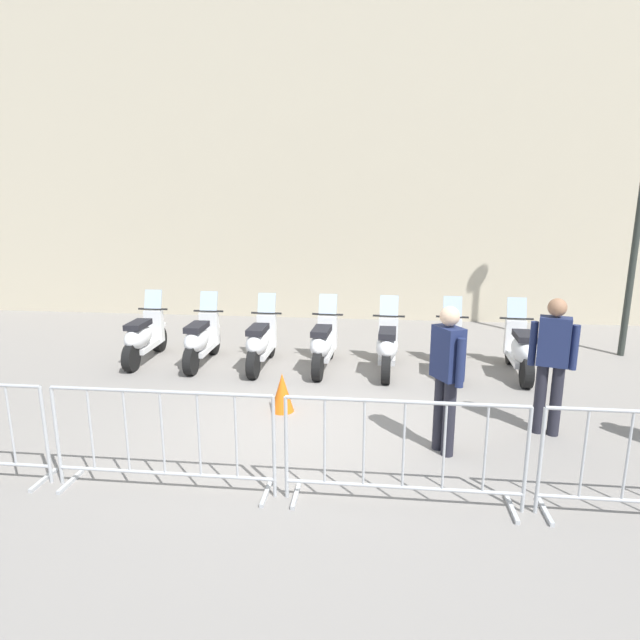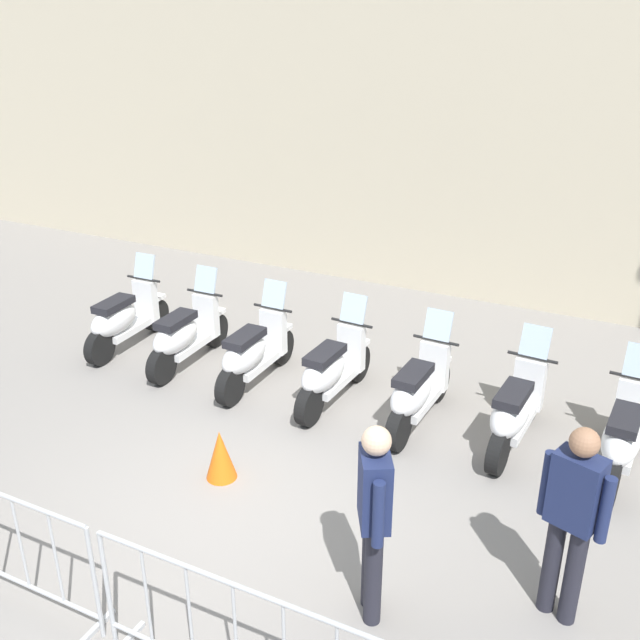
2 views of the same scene
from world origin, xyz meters
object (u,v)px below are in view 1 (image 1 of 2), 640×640
motorcycle_5 (453,348)px  barrier_segment_2 (163,441)px  traffic_cone (282,392)px  motorcycle_2 (260,343)px  officer_by_barriers (552,359)px  motorcycle_6 (521,350)px  motorcycle_0 (143,338)px  motorcycle_1 (201,340)px  motorcycle_4 (387,347)px  motorcycle_3 (323,345)px  officer_mid_plaza (447,372)px  barrier_segment_3 (403,454)px

motorcycle_5 → barrier_segment_2: 5.24m
motorcycle_5 → traffic_cone: (-2.61, -1.82, -0.18)m
motorcycle_2 → officer_by_barriers: (4.07, -2.30, 0.53)m
motorcycle_6 → barrier_segment_2: bearing=-139.6°
motorcycle_2 → traffic_cone: (0.67, -1.86, -0.18)m
motorcycle_0 → barrier_segment_2: bearing=-64.4°
motorcycle_1 → motorcycle_4: 3.28m
motorcycle_1 → traffic_cone: size_ratio=3.13×
motorcycle_1 → motorcycle_3: bearing=-2.6°
motorcycle_0 → motorcycle_4: 4.38m
barrier_segment_2 → officer_mid_plaza: bearing=20.1°
motorcycle_3 → officer_mid_plaza: 3.36m
motorcycle_1 → barrier_segment_2: bearing=-77.5°
motorcycle_1 → officer_by_barriers: bearing=-24.8°
motorcycle_4 → officer_by_barriers: 2.97m
motorcycle_2 → officer_by_barriers: size_ratio=1.00×
motorcycle_3 → motorcycle_4: size_ratio=1.00×
motorcycle_6 → motorcycle_2: bearing=179.0°
motorcycle_3 → motorcycle_5: size_ratio=1.00×
motorcycle_0 → traffic_cone: (2.85, -2.05, -0.18)m
motorcycle_0 → motorcycle_1: (1.09, -0.09, 0.00)m
motorcycle_3 → barrier_segment_2: (-1.28, -3.96, 0.07)m
barrier_segment_2 → traffic_cone: 2.29m
officer_by_barriers → motorcycle_4: bearing=130.1°
motorcycle_5 → motorcycle_3: bearing=179.2°
officer_mid_plaza → traffic_cone: (-2.04, 1.04, -0.71)m
officer_mid_plaza → officer_by_barriers: size_ratio=1.00×
motorcycle_3 → barrier_segment_3: bearing=-75.0°
motorcycle_2 → barrier_segment_2: size_ratio=0.76×
traffic_cone → motorcycle_4: bearing=49.9°
motorcycle_3 → motorcycle_1: bearing=177.4°
motorcycle_6 → officer_by_barriers: size_ratio=1.00×
motorcycle_4 → motorcycle_5: size_ratio=1.00×
motorcycle_4 → barrier_segment_2: 4.57m
barrier_segment_3 → officer_by_barriers: 2.62m
motorcycle_0 → officer_mid_plaza: (4.90, -3.08, 0.53)m
barrier_segment_3 → officer_by_barriers: size_ratio=1.31×
motorcycle_4 → motorcycle_5: same height
motorcycle_0 → motorcycle_6: same height
motorcycle_0 → barrier_segment_3: 6.06m
motorcycle_4 → officer_mid_plaza: (0.53, -2.84, 0.53)m
motorcycle_5 → officer_mid_plaza: (-0.57, -2.86, 0.53)m
motorcycle_5 → officer_mid_plaza: officer_mid_plaza is taller
motorcycle_0 → officer_by_barriers: 6.75m
barrier_segment_3 → motorcycle_1: bearing=128.3°
motorcycle_3 → barrier_segment_3: motorcycle_3 is taller
motorcycle_1 → barrier_segment_2: (0.90, -4.06, 0.07)m
motorcycle_5 → barrier_segment_2: (-3.47, -3.92, 0.07)m
traffic_cone → motorcycle_3: bearing=77.2°
motorcycle_3 → barrier_segment_3: (1.07, -4.02, 0.07)m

